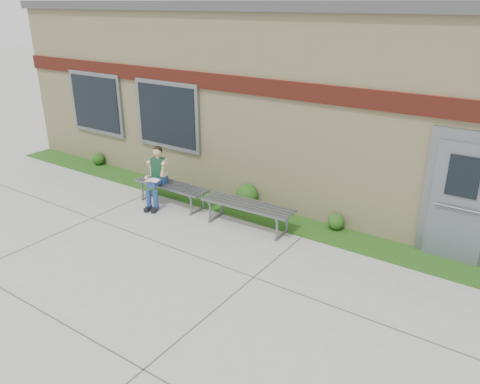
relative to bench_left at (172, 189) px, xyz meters
The scene contains 9 objects.
ground 2.93m from the bench_left, 43.51° to the right, with size 80.00×80.00×0.00m, color #9E9E99.
grass_strip 2.22m from the bench_left, 15.90° to the left, with size 16.00×0.80×0.02m, color #154913.
school_building 4.84m from the bench_left, 62.16° to the left, with size 16.20×6.22×4.20m.
bench_left is the anchor object (origin of this frame).
bench_right 2.00m from the bench_left, ahead, with size 1.93×0.62×0.50m.
girl 0.46m from the bench_left, 142.71° to the right, with size 0.55×0.80×1.31m.
shrub_west 3.57m from the bench_left, 166.19° to the left, with size 0.34×0.34×0.34m, color #154913.
shrub_mid 1.66m from the bench_left, 30.77° to the left, with size 0.48×0.48×0.48m, color #154913.
shrub_east 3.62m from the bench_left, 13.60° to the left, with size 0.32×0.32×0.32m, color #154913.
Camera 1 is at (4.49, -5.03, 4.19)m, focal length 35.00 mm.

